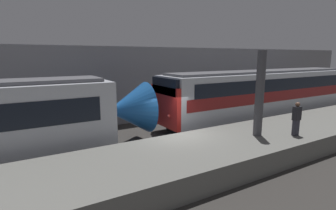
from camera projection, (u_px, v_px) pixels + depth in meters
name	position (u px, v px, depth m)	size (l,w,h in m)	color
ground_plane	(177.00, 151.00, 12.82)	(120.00, 120.00, 0.00)	#33302D
platform	(203.00, 156.00, 11.00)	(40.00, 4.10, 0.93)	slate
station_rear_barrier	(126.00, 86.00, 17.73)	(50.00, 0.15, 5.22)	gray
support_pillar_near	(260.00, 94.00, 11.95)	(0.40, 0.40, 3.92)	#47474C
train_boxy	(263.00, 95.00, 18.94)	(16.75, 2.98, 3.59)	black
person_waiting	(296.00, 118.00, 12.13)	(0.38, 0.24, 1.58)	#2D2D38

